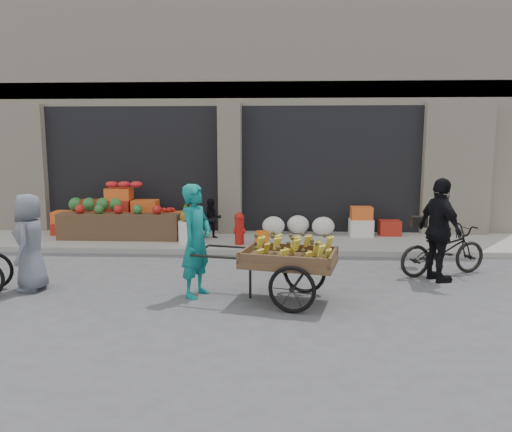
# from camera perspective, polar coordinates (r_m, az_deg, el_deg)

# --- Properties ---
(ground) EXTENTS (80.00, 80.00, 0.00)m
(ground) POSITION_cam_1_polar(r_m,az_deg,el_deg) (7.69, -6.87, -9.58)
(ground) COLOR #424244
(ground) RESTS_ON ground
(sidewalk) EXTENTS (18.00, 2.20, 0.12)m
(sidewalk) POSITION_cam_1_polar(r_m,az_deg,el_deg) (11.60, -3.39, -2.95)
(sidewalk) COLOR gray
(sidewalk) RESTS_ON ground
(building) EXTENTS (14.00, 6.45, 7.00)m
(building) POSITION_cam_1_polar(r_m,az_deg,el_deg) (15.30, -1.81, 12.35)
(building) COLOR beige
(building) RESTS_ON ground
(fruit_display) EXTENTS (3.10, 1.12, 1.24)m
(fruit_display) POSITION_cam_1_polar(r_m,az_deg,el_deg) (12.29, -14.84, 0.33)
(fruit_display) COLOR #A62417
(fruit_display) RESTS_ON sidewalk
(pineapple_bin) EXTENTS (0.52, 0.52, 0.50)m
(pineapple_bin) POSITION_cam_1_polar(r_m,az_deg,el_deg) (11.17, -7.52, -1.85)
(pineapple_bin) COLOR silver
(pineapple_bin) RESTS_ON sidewalk
(fire_hydrant) EXTENTS (0.22, 0.22, 0.71)m
(fire_hydrant) POSITION_cam_1_polar(r_m,az_deg,el_deg) (10.94, -1.91, -1.28)
(fire_hydrant) COLOR #A5140F
(fire_hydrant) RESTS_ON sidewalk
(orange_bucket) EXTENTS (0.32, 0.32, 0.30)m
(orange_bucket) POSITION_cam_1_polar(r_m,az_deg,el_deg) (10.91, 0.69, -2.56)
(orange_bucket) COLOR orange
(orange_bucket) RESTS_ON sidewalk
(right_bay_goods) EXTENTS (3.35, 0.60, 0.70)m
(right_bay_goods) POSITION_cam_1_polar(r_m,az_deg,el_deg) (12.12, 9.30, -0.87)
(right_bay_goods) COLOR silver
(right_bay_goods) RESTS_ON sidewalk
(seated_person) EXTENTS (0.51, 0.43, 0.93)m
(seated_person) POSITION_cam_1_polar(r_m,az_deg,el_deg) (11.65, -5.07, -0.29)
(seated_person) COLOR black
(seated_person) RESTS_ON sidewalk
(banana_cart) EXTENTS (2.45, 1.40, 0.97)m
(banana_cart) POSITION_cam_1_polar(r_m,az_deg,el_deg) (7.43, 3.40, -4.56)
(banana_cart) COLOR brown
(banana_cart) RESTS_ON ground
(vendor_woman) EXTENTS (0.62, 0.75, 1.75)m
(vendor_woman) POSITION_cam_1_polar(r_m,az_deg,el_deg) (7.71, -6.85, -2.81)
(vendor_woman) COLOR #0E6F6C
(vendor_woman) RESTS_ON ground
(vendor_grey) EXTENTS (0.59, 0.82, 1.56)m
(vendor_grey) POSITION_cam_1_polar(r_m,az_deg,el_deg) (8.76, -24.39, -2.76)
(vendor_grey) COLOR slate
(vendor_grey) RESTS_ON ground
(bicycle) EXTENTS (1.82, 1.14, 0.90)m
(bicycle) POSITION_cam_1_polar(r_m,az_deg,el_deg) (9.53, 20.57, -3.68)
(bicycle) COLOR black
(bicycle) RESTS_ON ground
(cyclist) EXTENTS (0.76, 1.13, 1.77)m
(cyclist) POSITION_cam_1_polar(r_m,az_deg,el_deg) (9.01, 20.26, -1.53)
(cyclist) COLOR black
(cyclist) RESTS_ON ground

